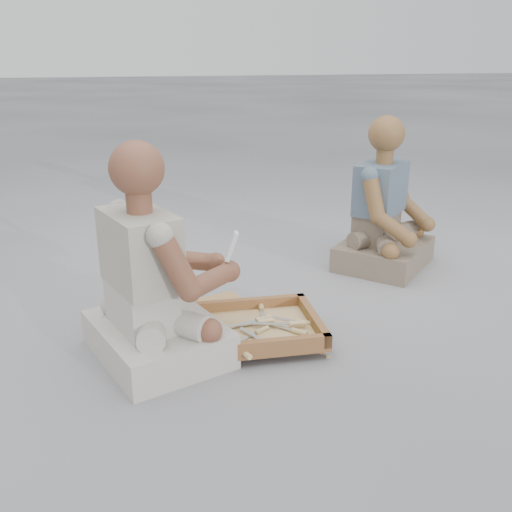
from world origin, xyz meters
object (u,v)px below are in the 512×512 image
object	(u,v)px
carved_panel	(199,320)
companion	(384,218)
craftsman	(153,288)
tool_tray	(255,328)

from	to	relation	value
carved_panel	companion	bearing A→B (deg)	22.67
carved_panel	craftsman	xyz separation A→B (m)	(-0.21, -0.24, 0.27)
tool_tray	companion	size ratio (longest dim) A/B	0.68
tool_tray	carved_panel	bearing A→B (deg)	131.63
tool_tray	companion	bearing A→B (deg)	36.75
carved_panel	tool_tray	xyz separation A→B (m)	(0.20, -0.23, 0.04)
carved_panel	craftsman	world-z (taller)	craftsman
carved_panel	companion	xyz separation A→B (m)	(1.14, 0.48, 0.26)
craftsman	carved_panel	bearing A→B (deg)	120.45
tool_tray	craftsman	world-z (taller)	craftsman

